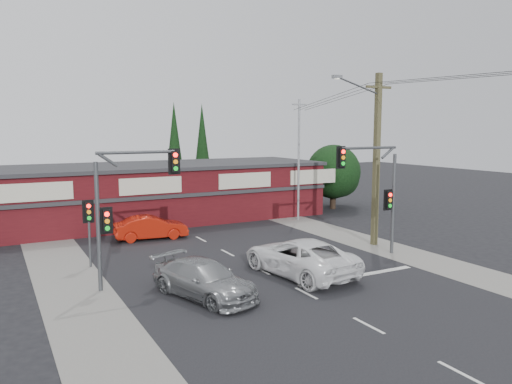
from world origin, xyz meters
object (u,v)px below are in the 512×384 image
shop_building (149,192)px  utility_pole (375,154)px  white_suv (299,257)px  red_sedan (151,227)px  silver_suv (204,279)px

shop_building → utility_pole: 17.15m
white_suv → red_sedan: white_suv is taller
silver_suv → red_sedan: (1.20, 11.58, -0.01)m
silver_suv → shop_building: (2.92, 17.79, 1.39)m
silver_suv → utility_pole: (12.28, 3.79, 4.65)m
white_suv → utility_pole: (7.09, 2.97, 4.54)m
silver_suv → utility_pole: 13.67m
white_suv → utility_pole: 8.93m
white_suv → red_sedan: bearing=-76.5°
red_sedan → utility_pole: utility_pole is taller
white_suv → red_sedan: (-3.99, 10.75, -0.12)m
red_sedan → white_suv: bearing=-153.7°
red_sedan → utility_pole: bearing=-119.2°
white_suv → silver_suv: bearing=2.2°
red_sedan → silver_suv: bearing=180.0°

